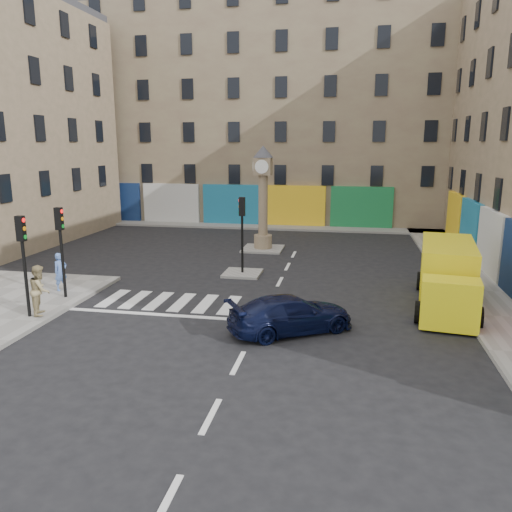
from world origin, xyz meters
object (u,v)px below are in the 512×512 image
(traffic_light_island, at_px, (242,223))
(yellow_van, at_px, (447,276))
(clock_pillar, at_px, (263,191))
(pedestrian_blue, at_px, (61,272))
(traffic_light_left_near, at_px, (23,250))
(navy_sedan, at_px, (291,314))
(pedestrian_tan, at_px, (40,290))
(traffic_light_left_far, at_px, (61,238))

(traffic_light_island, distance_m, yellow_van, 9.62)
(clock_pillar, xyz_separation_m, yellow_van, (8.99, -9.11, -2.35))
(pedestrian_blue, bearing_deg, traffic_light_left_near, -143.16)
(navy_sedan, distance_m, pedestrian_tan, 9.25)
(traffic_light_left_near, xyz_separation_m, traffic_light_left_far, (0.00, 2.40, 0.00))
(pedestrian_tan, bearing_deg, yellow_van, -98.08)
(traffic_light_left_far, relative_size, pedestrian_tan, 2.00)
(clock_pillar, distance_m, pedestrian_blue, 12.89)
(yellow_van, bearing_deg, clock_pillar, 142.69)
(clock_pillar, distance_m, pedestrian_tan, 14.96)
(yellow_van, bearing_deg, pedestrian_blue, -166.91)
(traffic_light_left_near, relative_size, traffic_light_left_far, 1.00)
(navy_sedan, distance_m, pedestrian_blue, 10.58)
(traffic_light_left_far, bearing_deg, traffic_light_left_near, -90.00)
(traffic_light_left_far, height_order, pedestrian_blue, traffic_light_left_far)
(yellow_van, relative_size, pedestrian_tan, 3.69)
(traffic_light_island, bearing_deg, traffic_light_left_far, -139.40)
(traffic_light_island, bearing_deg, yellow_van, -19.12)
(traffic_light_left_near, bearing_deg, navy_sedan, 3.55)
(traffic_light_left_near, xyz_separation_m, yellow_van, (15.29, 4.68, -1.43))
(traffic_light_left_near, distance_m, yellow_van, 16.05)
(traffic_light_left_far, relative_size, pedestrian_blue, 2.27)
(pedestrian_blue, bearing_deg, yellow_van, -60.17)
(traffic_light_left_near, bearing_deg, yellow_van, 17.03)
(traffic_light_left_far, relative_size, clock_pillar, 0.61)
(traffic_light_left_near, distance_m, clock_pillar, 15.19)
(clock_pillar, relative_size, pedestrian_tan, 3.29)
(traffic_light_left_near, distance_m, pedestrian_tan, 1.61)
(pedestrian_tan, bearing_deg, traffic_light_left_far, -16.12)
(navy_sedan, distance_m, yellow_van, 7.09)
(clock_pillar, relative_size, navy_sedan, 1.40)
(pedestrian_tan, bearing_deg, pedestrian_blue, -5.69)
(traffic_light_left_far, bearing_deg, clock_pillar, 61.06)
(traffic_light_left_far, xyz_separation_m, pedestrian_tan, (0.30, -2.08, -1.54))
(navy_sedan, relative_size, pedestrian_blue, 2.67)
(navy_sedan, relative_size, yellow_van, 0.64)
(navy_sedan, height_order, yellow_van, yellow_van)
(traffic_light_left_near, distance_m, navy_sedan, 9.75)
(clock_pillar, xyz_separation_m, pedestrian_tan, (-6.00, -13.48, -2.47))
(traffic_light_left_near, relative_size, pedestrian_blue, 2.27)
(traffic_light_island, distance_m, clock_pillar, 6.07)
(traffic_light_left_far, height_order, navy_sedan, traffic_light_left_far)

